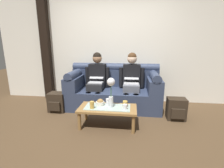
# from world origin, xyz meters

# --- Properties ---
(ground_plane) EXTENTS (14.00, 14.00, 0.00)m
(ground_plane) POSITION_xyz_m (0.00, 0.00, 0.00)
(ground_plane) COLOR #4C3823
(back_wall_patterned) EXTENTS (6.00, 0.12, 2.90)m
(back_wall_patterned) POSITION_xyz_m (0.00, 1.70, 1.45)
(back_wall_patterned) COLOR silver
(back_wall_patterned) RESTS_ON ground_plane
(timber_pillar) EXTENTS (0.20, 0.20, 2.90)m
(timber_pillar) POSITION_xyz_m (-1.76, 1.58, 1.45)
(timber_pillar) COLOR black
(timber_pillar) RESTS_ON ground_plane
(couch) EXTENTS (2.02, 0.88, 0.96)m
(couch) POSITION_xyz_m (-0.00, 1.17, 0.37)
(couch) COLOR #2D3851
(couch) RESTS_ON ground_plane
(person_left) EXTENTS (0.56, 0.67, 1.22)m
(person_left) POSITION_xyz_m (-0.39, 1.17, 0.66)
(person_left) COLOR #232326
(person_left) RESTS_ON ground_plane
(person_right) EXTENTS (0.56, 0.67, 1.22)m
(person_right) POSITION_xyz_m (0.39, 1.17, 0.66)
(person_right) COLOR #595B66
(person_right) RESTS_ON ground_plane
(coffee_table) EXTENTS (0.99, 0.49, 0.35)m
(coffee_table) POSITION_xyz_m (0.00, 0.22, 0.30)
(coffee_table) COLOR olive
(coffee_table) RESTS_ON ground_plane
(flower_vase) EXTENTS (0.13, 0.13, 0.50)m
(flower_vase) POSITION_xyz_m (0.06, 0.23, 0.69)
(flower_vase) COLOR silver
(flower_vase) RESTS_ON coffee_table
(snack_bowl) EXTENTS (0.14, 0.14, 0.12)m
(snack_bowl) POSITION_xyz_m (-0.14, 0.28, 0.40)
(snack_bowl) COLOR silver
(snack_bowl) RESTS_ON coffee_table
(cup_near_left) EXTENTS (0.07, 0.07, 0.12)m
(cup_near_left) POSITION_xyz_m (-0.25, 0.12, 0.41)
(cup_near_left) COLOR gold
(cup_near_left) RESTS_ON coffee_table
(cup_near_right) EXTENTS (0.08, 0.08, 0.10)m
(cup_near_right) POSITION_xyz_m (0.30, 0.26, 0.41)
(cup_near_right) COLOR gold
(cup_near_right) RESTS_ON coffee_table
(cup_far_center) EXTENTS (0.07, 0.07, 0.08)m
(cup_far_center) POSITION_xyz_m (0.30, 0.15, 0.40)
(cup_far_center) COLOR silver
(cup_far_center) RESTS_ON coffee_table
(cup_far_left) EXTENTS (0.08, 0.08, 0.11)m
(cup_far_left) POSITION_xyz_m (-0.01, 0.32, 0.41)
(cup_far_left) COLOR silver
(cup_far_left) RESTS_ON coffee_table
(backpack_right) EXTENTS (0.34, 0.29, 0.41)m
(backpack_right) POSITION_xyz_m (1.25, 0.64, 0.20)
(backpack_right) COLOR #2D2319
(backpack_right) RESTS_ON ground_plane
(backpack_left) EXTENTS (0.35, 0.31, 0.40)m
(backpack_left) POSITION_xyz_m (-1.16, 0.73, 0.20)
(backpack_left) COLOR #2D2319
(backpack_left) RESTS_ON ground_plane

